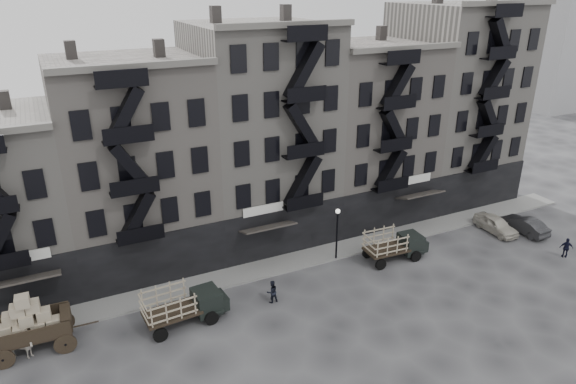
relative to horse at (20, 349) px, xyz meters
name	(u,v)px	position (x,y,z in m)	size (l,w,h in m)	color
ground	(318,286)	(18.79, -0.82, -0.74)	(140.00, 140.00, 0.00)	#38383A
sidewalk	(294,261)	(18.79, 2.93, -0.67)	(55.00, 2.50, 0.15)	slate
building_midwest	(134,164)	(8.79, 9.01, 6.76)	(10.00, 11.35, 16.20)	gray
building_center	(261,134)	(18.79, 9.01, 7.76)	(10.00, 11.35, 18.20)	gray
building_mideast	(365,131)	(28.79, 9.01, 6.76)	(10.00, 11.35, 16.20)	gray
building_east	(453,103)	(38.79, 9.00, 8.26)	(10.00, 11.35, 19.20)	gray
lamp_post	(337,227)	(21.79, 1.78, 2.04)	(0.36, 0.36, 4.28)	black
horse	(20,349)	(0.00, 0.00, 0.00)	(0.80, 1.75, 1.48)	beige
wagon	(27,319)	(0.66, 0.62, 1.41)	(4.53, 2.56, 3.76)	black
stake_truck_west	(183,303)	(9.20, -0.81, 0.75)	(5.32, 2.47, 2.61)	black
stake_truck_east	(395,243)	(25.81, -0.08, 0.69)	(5.10, 2.33, 2.51)	black
car_east	(496,224)	(36.42, -0.13, -0.04)	(1.66, 4.12, 1.40)	#B7B1A4
car_far	(525,225)	(38.56, -1.25, -0.05)	(1.45, 4.17, 1.37)	#232325
pedestrian_mid	(272,292)	(15.07, -1.14, 0.06)	(0.78, 0.60, 1.60)	black
policeman	(566,248)	(37.92, -5.69, 0.07)	(0.95, 0.40, 1.63)	black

